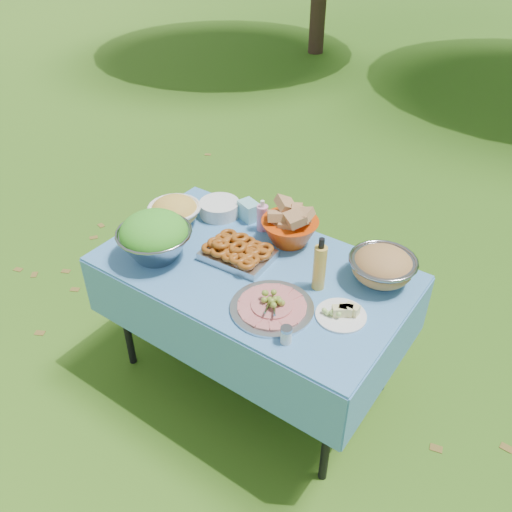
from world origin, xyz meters
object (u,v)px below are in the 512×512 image
(plate_stack, at_px, (219,208))
(bread_bowl, at_px, (290,226))
(salad_bowl, at_px, (154,237))
(pasta_bowl_steel, at_px, (382,266))
(oil_bottle, at_px, (320,264))
(picnic_table, at_px, (254,325))
(charcuterie_platter, at_px, (272,301))

(plate_stack, distance_m, bread_bowl, 0.45)
(salad_bowl, xyz_separation_m, pasta_bowl_steel, (0.97, 0.46, -0.04))
(plate_stack, bearing_deg, salad_bowl, -91.65)
(oil_bottle, bearing_deg, pasta_bowl_steel, 45.17)
(pasta_bowl_steel, bearing_deg, oil_bottle, -134.83)
(picnic_table, bearing_deg, pasta_bowl_steel, 25.72)
(salad_bowl, xyz_separation_m, charcuterie_platter, (0.67, 0.01, -0.08))
(salad_bowl, distance_m, plate_stack, 0.48)
(charcuterie_platter, bearing_deg, picnic_table, 140.63)
(charcuterie_platter, bearing_deg, plate_stack, 144.50)
(charcuterie_platter, bearing_deg, pasta_bowl_steel, 56.67)
(bread_bowl, bearing_deg, plate_stack, -179.59)
(salad_bowl, bearing_deg, charcuterie_platter, 0.72)
(salad_bowl, bearing_deg, picnic_table, 25.15)
(bread_bowl, distance_m, charcuterie_platter, 0.52)
(pasta_bowl_steel, bearing_deg, plate_stack, 179.05)
(plate_stack, xyz_separation_m, pasta_bowl_steel, (0.95, -0.02, 0.04))
(bread_bowl, bearing_deg, oil_bottle, -37.54)
(pasta_bowl_steel, bearing_deg, picnic_table, -154.28)
(picnic_table, xyz_separation_m, bread_bowl, (0.03, 0.28, 0.48))
(oil_bottle, bearing_deg, charcuterie_platter, -110.06)
(bread_bowl, xyz_separation_m, oil_bottle, (0.30, -0.23, 0.04))
(plate_stack, height_order, oil_bottle, oil_bottle)
(salad_bowl, height_order, oil_bottle, oil_bottle)
(plate_stack, height_order, bread_bowl, bread_bowl)
(bread_bowl, bearing_deg, pasta_bowl_steel, -2.15)
(plate_stack, bearing_deg, oil_bottle, -16.90)
(bread_bowl, distance_m, pasta_bowl_steel, 0.51)
(plate_stack, distance_m, charcuterie_platter, 0.81)
(plate_stack, xyz_separation_m, bread_bowl, (0.45, 0.00, 0.06))
(picnic_table, relative_size, charcuterie_platter, 4.00)
(oil_bottle, bearing_deg, picnic_table, -171.75)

